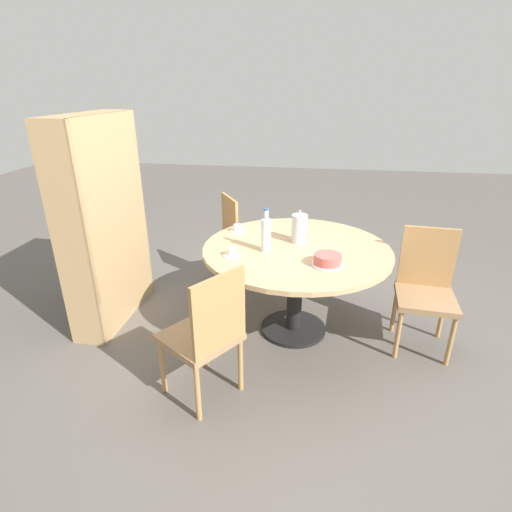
% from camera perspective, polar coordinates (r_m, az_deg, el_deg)
% --- Properties ---
extents(ground_plane, '(14.00, 14.00, 0.00)m').
position_cam_1_polar(ground_plane, '(3.41, 5.32, -10.41)').
color(ground_plane, '#56514C').
extents(dining_table, '(1.44, 1.44, 0.74)m').
position_cam_1_polar(dining_table, '(3.11, 5.74, -0.86)').
color(dining_table, black).
rests_on(dining_table, ground_plane).
extents(chair_a, '(0.58, 0.58, 0.92)m').
position_cam_1_polar(chair_a, '(2.52, -7.14, -10.90)').
color(chair_a, '#A87A47').
rests_on(chair_a, ground_plane).
extents(chair_b, '(0.45, 0.45, 0.92)m').
position_cam_1_polar(chair_b, '(3.27, 23.09, -4.23)').
color(chair_b, '#A87A47').
rests_on(chair_b, ground_plane).
extents(chair_c, '(0.58, 0.58, 0.92)m').
position_cam_1_polar(chair_c, '(3.96, -1.90, 2.52)').
color(chair_c, '#A87A47').
rests_on(chair_c, ground_plane).
extents(bookshelf, '(0.97, 0.28, 1.70)m').
position_cam_1_polar(bookshelf, '(3.49, -20.55, 4.24)').
color(bookshelf, tan).
rests_on(bookshelf, ground_plane).
extents(coffee_pot, '(0.12, 0.12, 0.26)m').
position_cam_1_polar(coffee_pot, '(3.13, 6.21, 4.06)').
color(coffee_pot, silver).
rests_on(coffee_pot, dining_table).
extents(water_bottle, '(0.07, 0.07, 0.33)m').
position_cam_1_polar(water_bottle, '(2.93, 1.43, 3.16)').
color(water_bottle, silver).
rests_on(water_bottle, dining_table).
extents(cake_main, '(0.22, 0.22, 0.08)m').
position_cam_1_polar(cake_main, '(2.78, 10.20, -0.58)').
color(cake_main, silver).
rests_on(cake_main, dining_table).
extents(cup_a, '(0.13, 0.13, 0.06)m').
position_cam_1_polar(cup_a, '(2.89, -3.43, 0.45)').
color(cup_a, white).
rests_on(cup_a, dining_table).
extents(cup_b, '(0.13, 0.13, 0.06)m').
position_cam_1_polar(cup_b, '(3.37, -2.63, 3.90)').
color(cup_b, white).
rests_on(cup_b, dining_table).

